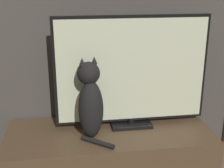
# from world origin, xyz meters

# --- Properties ---
(tv_stand) EXTENTS (1.27, 0.51, 0.43)m
(tv_stand) POSITION_xyz_m (0.00, 0.92, 0.22)
(tv_stand) COLOR brown
(tv_stand) RESTS_ON ground_plane
(tv) EXTENTS (0.95, 0.16, 0.70)m
(tv) POSITION_xyz_m (0.15, 0.99, 0.79)
(tv) COLOR black
(tv) RESTS_ON tv_stand
(cat) EXTENTS (0.21, 0.28, 0.49)m
(cat) POSITION_xyz_m (-0.12, 0.87, 0.66)
(cat) COLOR black
(cat) RESTS_ON tv_stand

